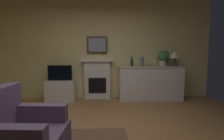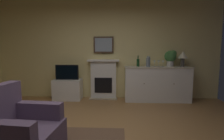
{
  "view_description": "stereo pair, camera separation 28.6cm",
  "coord_description": "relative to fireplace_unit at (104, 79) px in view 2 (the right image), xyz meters",
  "views": [
    {
      "loc": [
        0.11,
        -2.29,
        1.32
      ],
      "look_at": [
        0.26,
        0.64,
        1.0
      ],
      "focal_mm": 27.21,
      "sensor_mm": 36.0,
      "label": 1
    },
    {
      "loc": [
        0.4,
        -2.29,
        1.32
      ],
      "look_at": [
        0.26,
        0.64,
        1.0
      ],
      "focal_mm": 27.21,
      "sensor_mm": 36.0,
      "label": 2
    }
  ],
  "objects": [
    {
      "name": "potted_plant_small",
      "position": [
        1.8,
        -0.13,
        0.63
      ],
      "size": [
        0.3,
        0.3,
        0.43
      ],
      "color": "beige",
      "rests_on": "sideboard_cabinet"
    },
    {
      "name": "fireplace_unit",
      "position": [
        0.0,
        0.0,
        0.0
      ],
      "size": [
        0.87,
        0.3,
        1.1
      ],
      "color": "white",
      "rests_on": "ground_plane"
    },
    {
      "name": "vase_decorative",
      "position": [
        1.19,
        -0.23,
        0.51
      ],
      "size": [
        0.11,
        0.11,
        0.28
      ],
      "color": "slate",
      "rests_on": "sideboard_cabinet"
    },
    {
      "name": "table_lamp",
      "position": [
        2.09,
        -0.18,
        0.65
      ],
      "size": [
        0.26,
        0.26,
        0.4
      ],
      "color": "#4C4742",
      "rests_on": "sideboard_cabinet"
    },
    {
      "name": "tv_cabinet",
      "position": [
        -0.97,
        -0.16,
        -0.27
      ],
      "size": [
        0.75,
        0.42,
        0.56
      ],
      "color": "white",
      "rests_on": "ground_plane"
    },
    {
      "name": "tv_set",
      "position": [
        -0.97,
        -0.19,
        0.21
      ],
      "size": [
        0.62,
        0.07,
        0.4
      ],
      "color": "black",
      "rests_on": "tv_cabinet"
    },
    {
      "name": "armchair",
      "position": [
        -0.76,
        -2.82,
        -0.17
      ],
      "size": [
        0.87,
        0.83,
        0.92
      ],
      "color": "#604C66",
      "rests_on": "ground_plane"
    },
    {
      "name": "framed_picture",
      "position": [
        0.0,
        0.05,
        0.95
      ],
      "size": [
        0.55,
        0.04,
        0.45
      ],
      "color": "#473323"
    },
    {
      "name": "wall_rear",
      "position": [
        0.06,
        0.13,
        0.87
      ],
      "size": [
        6.29,
        0.06,
        2.83
      ],
      "primitive_type": "cube",
      "color": "#EAD68C",
      "rests_on": "ground_plane"
    },
    {
      "name": "wine_bottle",
      "position": [
        0.94,
        -0.13,
        0.48
      ],
      "size": [
        0.08,
        0.08,
        0.29
      ],
      "color": "#193F1E",
      "rests_on": "sideboard_cabinet"
    },
    {
      "name": "wine_glass_center",
      "position": [
        1.47,
        -0.19,
        0.5
      ],
      "size": [
        0.07,
        0.07,
        0.16
      ],
      "color": "silver",
      "rests_on": "sideboard_cabinet"
    },
    {
      "name": "wine_glass_right",
      "position": [
        1.58,
        -0.2,
        0.5
      ],
      "size": [
        0.07,
        0.07,
        0.16
      ],
      "color": "silver",
      "rests_on": "sideboard_cabinet"
    },
    {
      "name": "sideboard_cabinet",
      "position": [
        1.45,
        -0.18,
        -0.09
      ],
      "size": [
        1.72,
        0.49,
        0.92
      ],
      "color": "white",
      "rests_on": "ground_plane"
    },
    {
      "name": "wine_glass_left",
      "position": [
        1.36,
        -0.19,
        0.5
      ],
      "size": [
        0.07,
        0.07,
        0.16
      ],
      "color": "silver",
      "rests_on": "sideboard_cabinet"
    }
  ]
}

